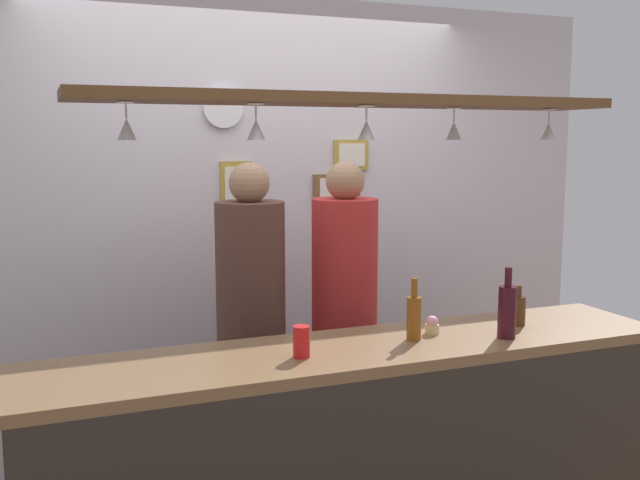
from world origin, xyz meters
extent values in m
cube|color=silver|center=(0.00, 1.10, 1.30)|extent=(4.40, 0.06, 2.60)
cube|color=brown|center=(0.00, -0.35, 0.95)|extent=(2.70, 0.55, 0.04)
cube|color=brown|center=(0.00, -0.30, 1.95)|extent=(2.20, 0.36, 0.04)
cylinder|color=silver|center=(-0.88, -0.31, 1.93)|extent=(0.06, 0.06, 0.00)
cylinder|color=silver|center=(-0.88, -0.31, 1.90)|extent=(0.01, 0.01, 0.06)
cone|color=silver|center=(-0.88, -0.31, 1.83)|extent=(0.07, 0.07, 0.08)
cylinder|color=silver|center=(-0.43, -0.37, 1.93)|extent=(0.06, 0.06, 0.00)
cylinder|color=silver|center=(-0.43, -0.37, 1.90)|extent=(0.01, 0.01, 0.06)
cone|color=silver|center=(-0.43, -0.37, 1.83)|extent=(0.07, 0.07, 0.08)
cylinder|color=silver|center=(0.01, -0.36, 1.93)|extent=(0.06, 0.06, 0.00)
cylinder|color=silver|center=(0.01, -0.36, 1.90)|extent=(0.01, 0.01, 0.06)
cone|color=silver|center=(0.01, -0.36, 1.83)|extent=(0.07, 0.07, 0.08)
cylinder|color=silver|center=(0.44, -0.29, 1.93)|extent=(0.06, 0.06, 0.00)
cylinder|color=silver|center=(0.44, -0.29, 1.90)|extent=(0.01, 0.01, 0.06)
cone|color=silver|center=(0.44, -0.29, 1.83)|extent=(0.07, 0.07, 0.08)
cylinder|color=silver|center=(0.90, -0.33, 1.93)|extent=(0.06, 0.06, 0.00)
cylinder|color=silver|center=(0.90, -0.33, 1.90)|extent=(0.01, 0.01, 0.06)
cone|color=silver|center=(0.90, -0.33, 1.83)|extent=(0.07, 0.07, 0.08)
cube|color=#2D334C|center=(-0.23, 0.44, 0.40)|extent=(0.17, 0.18, 0.80)
cylinder|color=brown|center=(-0.23, 0.44, 1.15)|extent=(0.34, 0.34, 0.70)
sphere|color=#9E7556|center=(-0.23, 0.44, 1.59)|extent=(0.20, 0.20, 0.20)
cube|color=#2D334C|center=(0.27, 0.44, 0.40)|extent=(0.17, 0.18, 0.80)
cylinder|color=red|center=(0.27, 0.44, 1.15)|extent=(0.34, 0.34, 0.70)
sphere|color=#9E7556|center=(0.27, 0.44, 1.59)|extent=(0.20, 0.20, 0.20)
cylinder|color=#512D14|center=(0.79, -0.31, 1.04)|extent=(0.07, 0.07, 0.13)
cylinder|color=#512D14|center=(0.79, -0.31, 1.13)|extent=(0.03, 0.03, 0.05)
cylinder|color=brown|center=(0.24, -0.35, 1.06)|extent=(0.06, 0.06, 0.18)
cylinder|color=brown|center=(0.24, -0.35, 1.19)|extent=(0.03, 0.03, 0.08)
cylinder|color=#380F19|center=(0.61, -0.47, 1.08)|extent=(0.08, 0.08, 0.22)
cylinder|color=#380F19|center=(0.61, -0.47, 1.23)|extent=(0.03, 0.03, 0.08)
cylinder|color=red|center=(-0.28, -0.41, 1.03)|extent=(0.07, 0.07, 0.12)
cylinder|color=beige|center=(0.36, -0.30, 0.99)|extent=(0.06, 0.06, 0.04)
sphere|color=pink|center=(0.36, -0.30, 1.03)|extent=(0.05, 0.05, 0.05)
cube|color=#B29338|center=(-0.13, 1.06, 1.54)|extent=(0.18, 0.02, 0.26)
cube|color=white|center=(-0.13, 1.05, 1.54)|extent=(0.14, 0.01, 0.20)
cube|color=brown|center=(0.49, 1.06, 1.50)|extent=(0.30, 0.02, 0.18)
cube|color=white|center=(0.49, 1.05, 1.50)|extent=(0.23, 0.01, 0.14)
cube|color=#B29338|center=(0.58, 1.06, 1.70)|extent=(0.22, 0.02, 0.18)
cube|color=white|center=(0.58, 1.05, 1.70)|extent=(0.17, 0.01, 0.14)
cylinder|color=white|center=(-0.20, 1.05, 1.97)|extent=(0.22, 0.03, 0.22)
camera|label=1|loc=(-1.19, -2.90, 1.80)|focal=40.36mm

